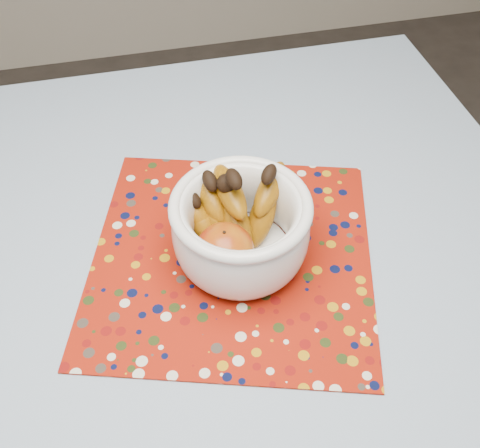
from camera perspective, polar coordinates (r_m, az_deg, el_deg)
The scene contains 4 objects.
table at distance 0.93m, azimuth -5.55°, elevation -11.33°, with size 1.20×1.20×0.75m.
tablecloth at distance 0.87m, azimuth -5.94°, elevation -8.59°, with size 1.32×1.32×0.01m, color slate.
placemat at distance 0.91m, azimuth -0.82°, elevation -3.24°, with size 0.45×0.45×0.00m, color maroon.
fruit_bowl at distance 0.86m, azimuth -0.26°, elevation 0.19°, with size 0.25×0.22×0.17m.
Camera 1 is at (-0.02, -0.48, 1.48)m, focal length 42.00 mm.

